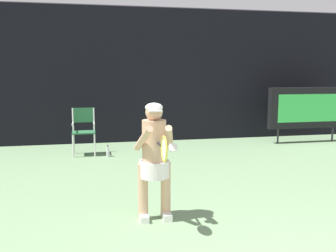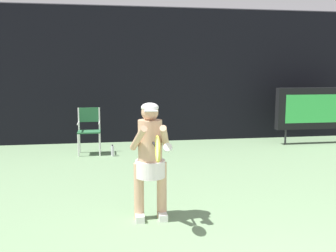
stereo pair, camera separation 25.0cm
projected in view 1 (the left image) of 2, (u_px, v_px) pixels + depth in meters
The scene contains 6 objects.
backdrop_screen at pixel (159, 76), 10.35m from camera, with size 18.00×0.12×3.66m.
scoreboard at pixel (307, 108), 10.21m from camera, with size 2.20×0.21×1.50m.
umpire_chair at pixel (84, 128), 8.73m from camera, with size 0.52×0.44×1.08m.
water_bottle at pixel (108, 151), 8.56m from camera, with size 0.07×0.07×0.27m.
tennis_player at pixel (154, 156), 4.84m from camera, with size 0.53×0.60×1.53m.
tennis_racket at pixel (164, 149), 4.33m from camera, with size 0.03×0.60×0.31m.
Camera 1 is at (-1.86, -1.78, 1.92)m, focal length 40.28 mm.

